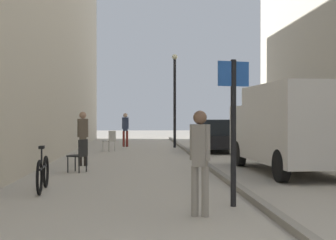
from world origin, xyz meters
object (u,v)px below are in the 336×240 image
(pedestrian_main_foreground, at_px, (83,135))
(pedestrian_far_crossing, at_px, (200,155))
(street_sign_post, at_px, (233,119))
(parked_car, at_px, (214,136))
(bicycle_leaning, at_px, (43,173))
(cafe_chair_near_window, at_px, (80,153))
(delivery_van, at_px, (290,126))
(lamp_post, at_px, (175,94))
(cafe_chair_by_doorway, at_px, (110,139))
(pedestrian_mid_block, at_px, (125,127))

(pedestrian_main_foreground, xyz_separation_m, pedestrian_far_crossing, (2.79, -8.07, -0.03))
(pedestrian_far_crossing, relative_size, street_sign_post, 0.65)
(parked_car, xyz_separation_m, bicycle_leaning, (-5.44, -11.46, -0.33))
(street_sign_post, xyz_separation_m, cafe_chair_near_window, (-3.36, 5.42, -1.00))
(delivery_van, bearing_deg, pedestrian_far_crossing, -122.69)
(pedestrian_main_foreground, height_order, street_sign_post, street_sign_post)
(pedestrian_main_foreground, relative_size, parked_car, 0.41)
(bicycle_leaning, bearing_deg, lamp_post, 70.92)
(lamp_post, distance_m, cafe_chair_by_doorway, 4.60)
(pedestrian_far_crossing, height_order, bicycle_leaning, pedestrian_far_crossing)
(street_sign_post, distance_m, cafe_chair_near_window, 6.46)
(delivery_van, height_order, cafe_chair_near_window, delivery_van)
(parked_car, relative_size, lamp_post, 0.90)
(lamp_post, height_order, bicycle_leaning, lamp_post)
(pedestrian_far_crossing, distance_m, street_sign_post, 1.22)
(pedestrian_mid_block, distance_m, delivery_van, 13.10)
(delivery_van, bearing_deg, pedestrian_main_foreground, 156.31)
(parked_car, distance_m, cafe_chair_by_doorway, 4.72)
(pedestrian_far_crossing, bearing_deg, cafe_chair_near_window, 135.55)
(lamp_post, relative_size, cafe_chair_by_doorway, 5.06)
(pedestrian_far_crossing, bearing_deg, lamp_post, 109.66)
(cafe_chair_near_window, bearing_deg, pedestrian_far_crossing, -130.82)
(street_sign_post, xyz_separation_m, lamp_post, (0.12, 16.18, 1.18))
(lamp_post, bearing_deg, parked_car, -60.09)
(bicycle_leaning, bearing_deg, cafe_chair_by_doorway, 82.41)
(lamp_post, distance_m, bicycle_leaning, 14.94)
(pedestrian_main_foreground, height_order, delivery_van, delivery_van)
(pedestrian_main_foreground, bearing_deg, pedestrian_far_crossing, -76.40)
(pedestrian_mid_block, relative_size, street_sign_post, 0.68)
(lamp_post, height_order, cafe_chair_near_window, lamp_post)
(delivery_van, bearing_deg, bicycle_leaning, -157.42)
(delivery_van, height_order, cafe_chair_by_doorway, delivery_van)
(parked_car, bearing_deg, delivery_van, -81.47)
(street_sign_post, xyz_separation_m, bicycle_leaning, (-3.72, 1.94, -1.16))
(pedestrian_far_crossing, distance_m, cafe_chair_by_doorway, 14.58)
(cafe_chair_by_doorway, bearing_deg, delivery_van, -108.44)
(delivery_van, relative_size, cafe_chair_near_window, 5.95)
(parked_car, bearing_deg, bicycle_leaning, -112.68)
(pedestrian_mid_block, bearing_deg, pedestrian_main_foreground, -91.10)
(parked_car, bearing_deg, street_sign_post, -94.62)
(pedestrian_mid_block, height_order, cafe_chair_by_doorway, pedestrian_mid_block)
(pedestrian_main_foreground, distance_m, lamp_post, 9.79)
(lamp_post, bearing_deg, pedestrian_far_crossing, -92.76)
(delivery_van, height_order, street_sign_post, street_sign_post)
(street_sign_post, bearing_deg, parked_car, -113.71)
(pedestrian_mid_block, bearing_deg, lamp_post, -14.39)
(pedestrian_far_crossing, relative_size, lamp_post, 0.35)
(pedestrian_main_foreground, bearing_deg, street_sign_post, -69.79)
(pedestrian_mid_block, xyz_separation_m, pedestrian_far_crossing, (1.71, -17.90, -0.04))
(street_sign_post, distance_m, cafe_chair_by_doorway, 13.94)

